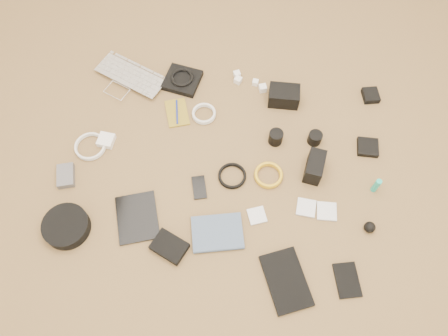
# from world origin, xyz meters

# --- Properties ---
(laptop) EXTENTS (0.42, 0.37, 0.03)m
(laptop) POSITION_xyz_m (-0.49, 0.39, 0.01)
(laptop) COLOR silver
(laptop) RESTS_ON ground
(headphone_pouch) EXTENTS (0.19, 0.18, 0.03)m
(headphone_pouch) POSITION_xyz_m (-0.22, 0.44, 0.01)
(headphone_pouch) COLOR black
(headphone_pouch) RESTS_ON ground
(headphones) EXTENTS (0.13, 0.13, 0.01)m
(headphones) POSITION_xyz_m (-0.22, 0.44, 0.04)
(headphones) COLOR black
(headphones) RESTS_ON headphone_pouch
(charger_a) EXTENTS (0.04, 0.04, 0.03)m
(charger_a) POSITION_xyz_m (0.05, 0.51, 0.01)
(charger_a) COLOR white
(charger_a) RESTS_ON ground
(charger_b) EXTENTS (0.03, 0.03, 0.03)m
(charger_b) POSITION_xyz_m (0.14, 0.48, 0.01)
(charger_b) COLOR white
(charger_b) RESTS_ON ground
(charger_c) EXTENTS (0.04, 0.04, 0.03)m
(charger_c) POSITION_xyz_m (0.18, 0.44, 0.02)
(charger_c) COLOR white
(charger_c) RESTS_ON ground
(charger_d) EXTENTS (0.04, 0.04, 0.03)m
(charger_d) POSITION_xyz_m (0.06, 0.48, 0.01)
(charger_d) COLOR white
(charger_d) RESTS_ON ground
(dslr_camera) EXTENTS (0.14, 0.10, 0.08)m
(dslr_camera) POSITION_xyz_m (0.28, 0.39, 0.04)
(dslr_camera) COLOR black
(dslr_camera) RESTS_ON ground
(lens_pouch) EXTENTS (0.09, 0.10, 0.03)m
(lens_pouch) POSITION_xyz_m (0.70, 0.47, 0.01)
(lens_pouch) COLOR black
(lens_pouch) RESTS_ON ground
(notebook_olive) EXTENTS (0.14, 0.18, 0.01)m
(notebook_olive) POSITION_xyz_m (-0.21, 0.26, 0.00)
(notebook_olive) COLOR olive
(notebook_olive) RESTS_ON ground
(pen_blue) EXTENTS (0.03, 0.13, 0.01)m
(pen_blue) POSITION_xyz_m (-0.21, 0.26, 0.01)
(pen_blue) COLOR #122395
(pen_blue) RESTS_ON notebook_olive
(cable_white_a) EXTENTS (0.12, 0.12, 0.01)m
(cable_white_a) POSITION_xyz_m (-0.08, 0.26, 0.01)
(cable_white_a) COLOR silver
(cable_white_a) RESTS_ON ground
(lens_a) EXTENTS (0.08, 0.08, 0.07)m
(lens_a) POSITION_xyz_m (0.26, 0.16, 0.03)
(lens_a) COLOR black
(lens_a) RESTS_ON ground
(lens_b) EXTENTS (0.08, 0.08, 0.06)m
(lens_b) POSITION_xyz_m (0.44, 0.19, 0.03)
(lens_b) COLOR black
(lens_b) RESTS_ON ground
(card_reader) EXTENTS (0.09, 0.09, 0.02)m
(card_reader) POSITION_xyz_m (0.68, 0.18, 0.01)
(card_reader) COLOR black
(card_reader) RESTS_ON ground
(power_brick) EXTENTS (0.08, 0.08, 0.03)m
(power_brick) POSITION_xyz_m (-0.50, 0.06, 0.01)
(power_brick) COLOR white
(power_brick) RESTS_ON ground
(cable_white_b) EXTENTS (0.17, 0.17, 0.01)m
(cable_white_b) POSITION_xyz_m (-0.57, 0.02, 0.01)
(cable_white_b) COLOR silver
(cable_white_b) RESTS_ON ground
(cable_black) EXTENTS (0.14, 0.14, 0.01)m
(cable_black) POSITION_xyz_m (0.09, -0.04, 0.01)
(cable_black) COLOR black
(cable_black) RESTS_ON ground
(cable_yellow) EXTENTS (0.15, 0.15, 0.01)m
(cable_yellow) POSITION_xyz_m (0.25, -0.02, 0.01)
(cable_yellow) COLOR gold
(cable_yellow) RESTS_ON ground
(flash) EXTENTS (0.09, 0.14, 0.10)m
(flash) POSITION_xyz_m (0.44, 0.03, 0.05)
(flash) COLOR black
(flash) RESTS_ON ground
(lens_cleaner) EXTENTS (0.03, 0.03, 0.09)m
(lens_cleaner) POSITION_xyz_m (0.70, -0.03, 0.04)
(lens_cleaner) COLOR #1CB6A0
(lens_cleaner) RESTS_ON ground
(battery_charger) EXTENTS (0.10, 0.12, 0.03)m
(battery_charger) POSITION_xyz_m (-0.63, -0.14, 0.02)
(battery_charger) COLOR #555459
(battery_charger) RESTS_ON ground
(tablet) EXTENTS (0.23, 0.26, 0.01)m
(tablet) POSITION_xyz_m (-0.28, -0.28, 0.00)
(tablet) COLOR black
(tablet) RESTS_ON ground
(phone) EXTENTS (0.08, 0.12, 0.01)m
(phone) POSITION_xyz_m (-0.05, -0.11, 0.00)
(phone) COLOR black
(phone) RESTS_ON ground
(filter_case_left) EXTENTS (0.09, 0.09, 0.01)m
(filter_case_left) POSITION_xyz_m (0.21, -0.21, 0.00)
(filter_case_left) COLOR silver
(filter_case_left) RESTS_ON ground
(filter_case_mid) EXTENTS (0.08, 0.08, 0.01)m
(filter_case_mid) POSITION_xyz_m (0.42, -0.15, 0.01)
(filter_case_mid) COLOR silver
(filter_case_mid) RESTS_ON ground
(filter_case_right) EXTENTS (0.08, 0.08, 0.01)m
(filter_case_right) POSITION_xyz_m (0.50, -0.15, 0.01)
(filter_case_right) COLOR silver
(filter_case_right) RESTS_ON ground
(air_blower) EXTENTS (0.06, 0.06, 0.05)m
(air_blower) POSITION_xyz_m (0.68, -0.21, 0.02)
(air_blower) COLOR black
(air_blower) RESTS_ON ground
(headphone_case) EXTENTS (0.25, 0.25, 0.05)m
(headphone_case) POSITION_xyz_m (-0.56, -0.36, 0.03)
(headphone_case) COLOR black
(headphone_case) RESTS_ON ground
(drive_case) EXTENTS (0.16, 0.14, 0.03)m
(drive_case) POSITION_xyz_m (-0.12, -0.39, 0.02)
(drive_case) COLOR black
(drive_case) RESTS_ON ground
(paperback) EXTENTS (0.24, 0.20, 0.02)m
(paperback) POSITION_xyz_m (0.08, -0.38, 0.01)
(paperback) COLOR #455975
(paperback) RESTS_ON ground
(notebook_black_a) EXTENTS (0.23, 0.28, 0.02)m
(notebook_black_a) POSITION_xyz_m (0.35, -0.47, 0.01)
(notebook_black_a) COLOR black
(notebook_black_a) RESTS_ON ground
(notebook_black_b) EXTENTS (0.12, 0.15, 0.01)m
(notebook_black_b) POSITION_xyz_m (0.59, -0.43, 0.01)
(notebook_black_b) COLOR black
(notebook_black_b) RESTS_ON ground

